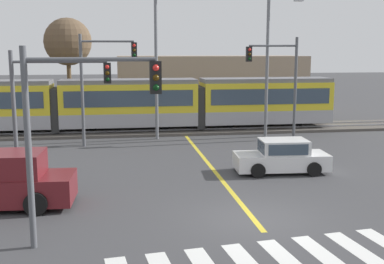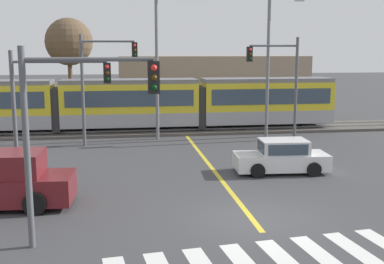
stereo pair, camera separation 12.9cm
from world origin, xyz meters
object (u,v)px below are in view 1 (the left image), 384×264
traffic_light_far_right (280,74)px  traffic_light_mid_left (50,94)px  street_lamp_east (270,57)px  bare_tree_west (68,42)px  traffic_light_near_left (76,115)px  traffic_light_far_left (100,73)px  street_lamp_centre (159,50)px  sedan_crossing (282,157)px  light_rail_tram (129,103)px

traffic_light_far_right → traffic_light_mid_left: traffic_light_far_right is taller
traffic_light_mid_left → street_lamp_east: street_lamp_east is taller
traffic_light_far_right → bare_tree_west: bearing=146.2°
traffic_light_mid_left → traffic_light_near_left: 8.22m
traffic_light_far_right → traffic_light_far_left: 10.82m
traffic_light_mid_left → street_lamp_centre: bearing=56.7°
street_lamp_centre → sedan_crossing: bearing=-62.9°
street_lamp_centre → bare_tree_west: size_ratio=1.24×
street_lamp_centre → bare_tree_west: street_lamp_centre is taller
street_lamp_east → traffic_light_near_left: bearing=-123.6°
sedan_crossing → traffic_light_far_right: traffic_light_far_right is taller
traffic_light_far_right → bare_tree_west: bare_tree_west is taller
sedan_crossing → street_lamp_east: (2.29, 9.04, 4.36)m
sedan_crossing → street_lamp_centre: (-4.74, 9.24, 4.82)m
street_lamp_east → bare_tree_west: (-13.18, 7.86, 1.04)m
street_lamp_east → sedan_crossing: bearing=-104.2°
traffic_light_mid_left → traffic_light_near_left: traffic_light_near_left is taller
traffic_light_far_left → traffic_light_near_left: bearing=-90.7°
traffic_light_mid_left → street_lamp_centre: 10.15m
traffic_light_near_left → traffic_light_far_left: size_ratio=0.88×
bare_tree_west → sedan_crossing: bearing=-57.2°
street_lamp_centre → light_rail_tram: bearing=124.3°
sedan_crossing → traffic_light_near_left: (-8.46, -7.13, 3.06)m
traffic_light_far_right → light_rail_tram: bearing=156.1°
street_lamp_centre → traffic_light_far_right: bearing=-10.5°
traffic_light_mid_left → bare_tree_west: (-0.68, 15.99, 2.43)m
light_rail_tram → sedan_crossing: bearing=-61.2°
traffic_light_near_left → street_lamp_east: (10.74, 16.16, 1.30)m
sedan_crossing → light_rail_tram: bearing=118.8°
street_lamp_east → street_lamp_centre: bearing=178.3°
street_lamp_centre → traffic_light_mid_left: bearing=-123.3°
traffic_light_mid_left → light_rail_tram: bearing=71.7°
traffic_light_far_right → sedan_crossing: bearing=-107.7°
traffic_light_mid_left → street_lamp_east: (12.50, 8.13, 1.40)m
light_rail_tram → traffic_light_mid_left: size_ratio=5.08×
traffic_light_near_left → bare_tree_west: size_ratio=0.71×
sedan_crossing → traffic_light_far_right: 8.96m
traffic_light_far_left → bare_tree_west: bearing=105.6°
street_lamp_centre → traffic_light_far_left: bearing=-154.8°
sedan_crossing → traffic_light_mid_left: (-10.22, 0.91, 2.97)m
traffic_light_mid_left → traffic_light_far_left: 6.96m
street_lamp_centre → bare_tree_west: 9.84m
sedan_crossing → bare_tree_west: size_ratio=0.54×
traffic_light_mid_left → traffic_light_far_left: traffic_light_far_left is taller
light_rail_tram → street_lamp_centre: (1.83, -2.69, 3.47)m
sedan_crossing → street_lamp_centre: size_ratio=0.44×
street_lamp_east → traffic_light_far_left: bearing=-172.1°
traffic_light_near_left → traffic_light_far_left: traffic_light_far_left is taller
sedan_crossing → traffic_light_near_left: 11.48m
traffic_light_far_right → traffic_light_near_left: bearing=-126.2°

